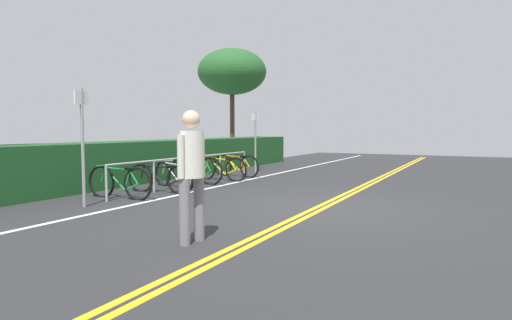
% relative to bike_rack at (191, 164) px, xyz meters
% --- Properties ---
extents(ground_plane, '(36.44, 12.89, 0.05)m').
position_rel_bike_rack_xyz_m(ground_plane, '(-1.39, -4.07, -0.60)').
color(ground_plane, '#2B2B2D').
extents(centre_line_yellow_inner, '(32.80, 0.10, 0.00)m').
position_rel_bike_rack_xyz_m(centre_line_yellow_inner, '(-1.39, -4.15, -0.57)').
color(centre_line_yellow_inner, gold).
rests_on(centre_line_yellow_inner, ground_plane).
extents(centre_line_yellow_outer, '(32.80, 0.10, 0.00)m').
position_rel_bike_rack_xyz_m(centre_line_yellow_outer, '(-1.39, -3.99, -0.57)').
color(centre_line_yellow_outer, gold).
rests_on(centre_line_yellow_outer, ground_plane).
extents(bike_lane_stripe_white, '(32.80, 0.12, 0.00)m').
position_rel_bike_rack_xyz_m(bike_lane_stripe_white, '(-1.39, -0.73, -0.57)').
color(bike_lane_stripe_white, white).
rests_on(bike_lane_stripe_white, ground_plane).
extents(bike_rack, '(5.77, 0.05, 0.77)m').
position_rel_bike_rack_xyz_m(bike_rack, '(0.00, 0.00, 0.00)').
color(bike_rack, '#9EA0A5').
rests_on(bike_rack, ground_plane).
extents(bicycle_0, '(0.46, 1.71, 0.74)m').
position_rel_bike_rack_xyz_m(bicycle_0, '(-2.43, 0.08, -0.23)').
color(bicycle_0, black).
rests_on(bicycle_0, ground_plane).
extents(bicycle_1, '(0.46, 1.74, 0.71)m').
position_rel_bike_rack_xyz_m(bicycle_1, '(-1.36, -0.12, -0.24)').
color(bicycle_1, black).
rests_on(bicycle_1, ground_plane).
extents(bicycle_2, '(0.63, 1.68, 0.70)m').
position_rel_bike_rack_xyz_m(bicycle_2, '(-0.52, 0.12, -0.25)').
color(bicycle_2, black).
rests_on(bicycle_2, ground_plane).
extents(bicycle_3, '(0.46, 1.74, 0.79)m').
position_rel_bike_rack_xyz_m(bicycle_3, '(0.41, 0.11, -0.20)').
color(bicycle_3, black).
rests_on(bicycle_3, ground_plane).
extents(bicycle_4, '(0.46, 1.76, 0.73)m').
position_rel_bike_rack_xyz_m(bicycle_4, '(1.34, -0.07, -0.24)').
color(bicycle_4, black).
rests_on(bicycle_4, ground_plane).
extents(bicycle_5, '(0.46, 1.75, 0.74)m').
position_rel_bike_rack_xyz_m(bicycle_5, '(2.42, 0.05, -0.23)').
color(bicycle_5, black).
rests_on(bicycle_5, ground_plane).
extents(pedestrian, '(0.49, 0.32, 1.71)m').
position_rel_bike_rack_xyz_m(pedestrian, '(-4.61, -3.42, 0.41)').
color(pedestrian, slate).
rests_on(pedestrian, ground_plane).
extents(sign_post_near, '(0.36, 0.09, 2.25)m').
position_rel_bike_rack_xyz_m(sign_post_near, '(-3.48, -0.07, 0.78)').
color(sign_post_near, gray).
rests_on(sign_post_near, ground_plane).
extents(sign_post_far, '(0.36, 0.07, 2.08)m').
position_rel_bike_rack_xyz_m(sign_post_far, '(3.77, 0.07, 0.68)').
color(sign_post_far, gray).
rests_on(sign_post_far, ground_plane).
extents(hedge_backdrop, '(14.72, 1.38, 1.14)m').
position_rel_bike_rack_xyz_m(hedge_backdrop, '(1.50, 1.99, -0.01)').
color(hedge_backdrop, '#1C4C21').
rests_on(hedge_backdrop, ground_plane).
extents(tree_mid, '(3.05, 3.05, 5.04)m').
position_rel_bike_rack_xyz_m(tree_mid, '(7.45, 3.18, 3.43)').
color(tree_mid, '#473323').
rests_on(tree_mid, ground_plane).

